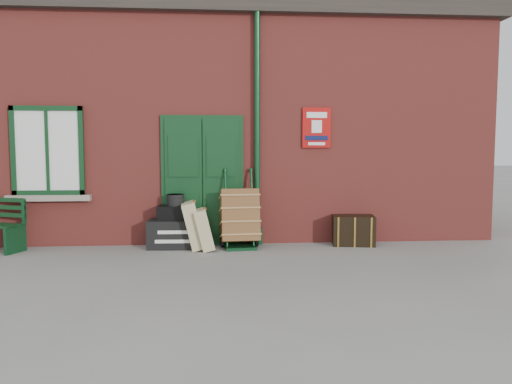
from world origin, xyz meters
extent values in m
plane|color=gray|center=(0.00, 0.00, 0.00)|extent=(80.00, 80.00, 0.00)
cube|color=#A13B34|center=(0.00, 3.50, 2.00)|extent=(10.00, 4.00, 4.00)
cube|color=#38302B|center=(0.00, 3.50, 4.15)|extent=(10.30, 4.30, 0.30)
cube|color=#0D3217|center=(-0.30, 1.46, 1.10)|extent=(1.42, 0.12, 2.32)
cube|color=white|center=(-2.90, 1.45, 1.65)|extent=(1.20, 0.08, 1.50)
cylinder|color=#0E381B|center=(0.65, 1.42, 2.00)|extent=(0.10, 0.10, 4.00)
cube|color=#A70D0B|center=(1.70, 1.47, 2.05)|extent=(0.50, 0.03, 0.70)
cube|color=#0E381B|center=(-3.31, 1.00, 0.22)|extent=(0.21, 0.43, 0.44)
cube|color=black|center=(-0.73, 1.25, 0.24)|extent=(0.98, 0.57, 0.48)
cube|color=black|center=(-0.78, 1.25, 0.60)|extent=(0.54, 0.41, 0.24)
cylinder|color=black|center=(-0.75, 1.25, 0.82)|extent=(0.30, 0.30, 0.19)
cube|color=tan|center=(-0.45, 1.10, 0.41)|extent=(0.43, 0.58, 0.81)
cube|color=tan|center=(-0.27, 1.00, 0.35)|extent=(0.38, 0.52, 0.70)
cube|color=#0E381B|center=(0.34, 1.03, 0.03)|extent=(0.54, 0.41, 0.05)
cylinder|color=#0E381B|center=(0.10, 1.20, 0.67)|extent=(0.07, 0.37, 1.31)
cylinder|color=#0E381B|center=(0.55, 1.23, 0.67)|extent=(0.07, 0.37, 1.31)
cylinder|color=black|center=(0.03, 1.22, 0.12)|extent=(0.07, 0.25, 0.25)
cylinder|color=black|center=(0.62, 1.26, 0.12)|extent=(0.07, 0.25, 0.25)
cube|color=brown|center=(0.33, 1.20, 0.53)|extent=(0.68, 0.73, 0.97)
cube|color=black|center=(2.33, 1.25, 0.26)|extent=(0.78, 0.57, 0.52)
camera|label=1|loc=(-0.04, -7.23, 1.69)|focal=35.00mm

